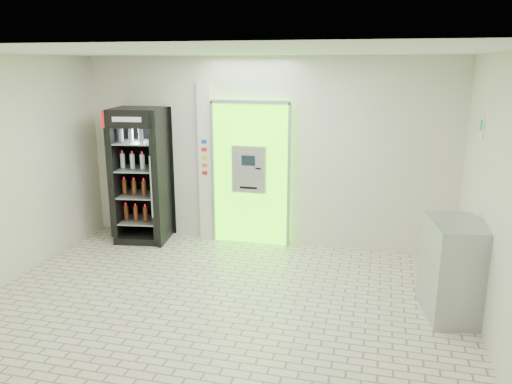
% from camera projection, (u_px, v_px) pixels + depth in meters
% --- Properties ---
extents(ground, '(6.00, 6.00, 0.00)m').
position_uv_depth(ground, '(216.00, 310.00, 6.00)').
color(ground, beige).
rests_on(ground, ground).
extents(room_shell, '(6.00, 6.00, 6.00)m').
position_uv_depth(room_shell, '(213.00, 160.00, 5.54)').
color(room_shell, silver).
rests_on(room_shell, ground).
extents(atm_assembly, '(1.30, 0.24, 2.33)m').
position_uv_depth(atm_assembly, '(251.00, 173.00, 8.02)').
color(atm_assembly, '#4AF207').
rests_on(atm_assembly, ground).
extents(pillar, '(0.22, 0.11, 2.60)m').
position_uv_depth(pillar, '(206.00, 162.00, 8.21)').
color(pillar, silver).
rests_on(pillar, ground).
extents(beverage_cooler, '(0.92, 0.86, 2.19)m').
position_uv_depth(beverage_cooler, '(142.00, 178.00, 8.21)').
color(beverage_cooler, black).
rests_on(beverage_cooler, ground).
extents(steel_cabinet, '(0.72, 0.94, 1.15)m').
position_uv_depth(steel_cabinet, '(453.00, 269.00, 5.76)').
color(steel_cabinet, '#9D9FA4').
rests_on(steel_cabinet, ground).
extents(exit_sign, '(0.02, 0.22, 0.26)m').
position_uv_depth(exit_sign, '(482.00, 127.00, 6.08)').
color(exit_sign, white).
rests_on(exit_sign, room_shell).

